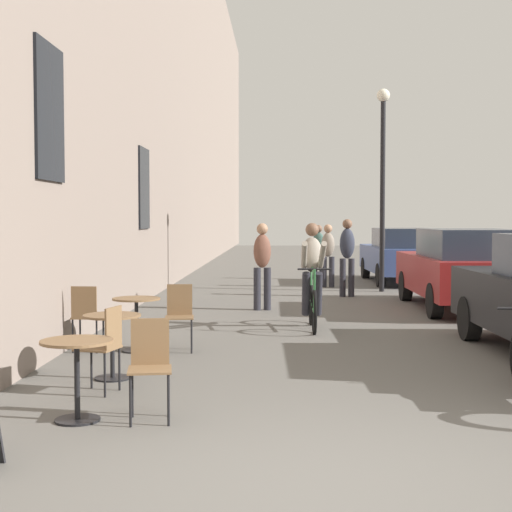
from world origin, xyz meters
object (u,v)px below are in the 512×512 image
object	(u,v)px
pedestrian_furthest	(318,249)
parked_car_second	(463,268)
cafe_chair_mid_toward_street	(104,343)
parked_car_third	(402,254)
cyclist_on_bicycle	(312,278)
cafe_chair_far_toward_wall	(180,312)
pedestrian_far	(328,252)
pedestrian_near	(262,261)
cafe_table_near	(77,362)
cafe_chair_far_toward_street	(86,313)
cafe_table_far	(136,313)
pedestrian_mid	(347,253)
cafe_table_mid	(112,332)
street_lamp	(383,163)
cafe_chair_near_toward_street	(150,362)

from	to	relation	value
pedestrian_furthest	parked_car_second	bearing A→B (deg)	-71.13
cafe_chair_mid_toward_street	pedestrian_furthest	distance (m)	14.65
pedestrian_furthest	parked_car_third	distance (m)	2.49
cyclist_on_bicycle	cafe_chair_far_toward_wall	bearing A→B (deg)	-131.10
pedestrian_far	parked_car_second	xyz separation A→B (m)	(2.33, -4.71, -0.10)
cafe_chair_far_toward_wall	pedestrian_near	bearing A→B (deg)	77.33
cafe_table_near	cafe_chair_far_toward_street	distance (m)	3.49
cafe_table_far	parked_car_second	bearing A→B (deg)	40.87
parked_car_second	pedestrian_furthest	bearing A→B (deg)	108.87
pedestrian_mid	cyclist_on_bicycle	bearing A→B (deg)	-101.56
cafe_table_mid	cafe_chair_far_toward_wall	world-z (taller)	cafe_chair_far_toward_wall
cafe_table_far	cafe_chair_far_toward_wall	bearing A→B (deg)	7.55
pedestrian_mid	parked_car_third	world-z (taller)	pedestrian_mid
cyclist_on_bicycle	parked_car_third	size ratio (longest dim) A/B	0.41
pedestrian_near	pedestrian_furthest	distance (m)	7.50
pedestrian_near	parked_car_third	distance (m)	7.35
cyclist_on_bicycle	parked_car_second	distance (m)	3.96
pedestrian_furthest	street_lamp	size ratio (longest dim) A/B	0.32
cafe_table_near	street_lamp	world-z (taller)	street_lamp
cafe_table_near	cafe_chair_far_toward_wall	world-z (taller)	cafe_chair_far_toward_wall
cafe_table_far	cafe_chair_far_toward_wall	world-z (taller)	cafe_chair_far_toward_wall
pedestrian_furthest	parked_car_second	distance (m)	7.58
cafe_table_mid	cafe_chair_far_toward_street	distance (m)	1.81
cafe_chair_near_toward_street	parked_car_second	xyz separation A→B (m)	(4.73, 8.16, 0.30)
cafe_chair_far_toward_street	parked_car_second	distance (m)	7.84
cafe_chair_mid_toward_street	cyclist_on_bicycle	xyz separation A→B (m)	(2.32, 4.66, 0.29)
pedestrian_far	cyclist_on_bicycle	bearing A→B (deg)	-95.65
cafe_chair_far_toward_street	parked_car_second	bearing A→B (deg)	38.15
cafe_table_far	parked_car_third	size ratio (longest dim) A/B	0.17
cafe_table_mid	parked_car_second	distance (m)	8.48
cyclist_on_bicycle	pedestrian_mid	world-z (taller)	pedestrian_mid
parked_car_third	cyclist_on_bicycle	bearing A→B (deg)	-108.26
cafe_chair_far_toward_wall	parked_car_third	distance (m)	11.83
cafe_table_far	cafe_table_mid	bearing A→B (deg)	-87.98
pedestrian_mid	cafe_chair_far_toward_wall	bearing A→B (deg)	-112.23
pedestrian_mid	cafe_table_far	bearing A→B (deg)	-115.85
street_lamp	parked_car_third	bearing A→B (deg)	70.38
cafe_chair_mid_toward_street	pedestrian_near	xyz separation A→B (m)	(1.45, 7.00, 0.43)
cafe_table_near	parked_car_third	size ratio (longest dim) A/B	0.17
cafe_chair_far_toward_street	pedestrian_furthest	bearing A→B (deg)	72.85
cyclist_on_bicycle	parked_car_third	distance (m)	9.13
cafe_table_far	cyclist_on_bicycle	distance (m)	3.33
cafe_chair_near_toward_street	cafe_table_far	size ratio (longest dim) A/B	1.24
cafe_chair_far_toward_street	street_lamp	world-z (taller)	street_lamp
cafe_chair_mid_toward_street	pedestrian_mid	distance (m)	10.12
parked_car_second	street_lamp	bearing A→B (deg)	106.84
pedestrian_mid	pedestrian_far	size ratio (longest dim) A/B	1.09
cafe_chair_near_toward_street	street_lamp	distance (m)	12.58
cafe_table_far	parked_car_third	world-z (taller)	parked_car_third
cafe_table_mid	cyclist_on_bicycle	world-z (taller)	cyclist_on_bicycle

